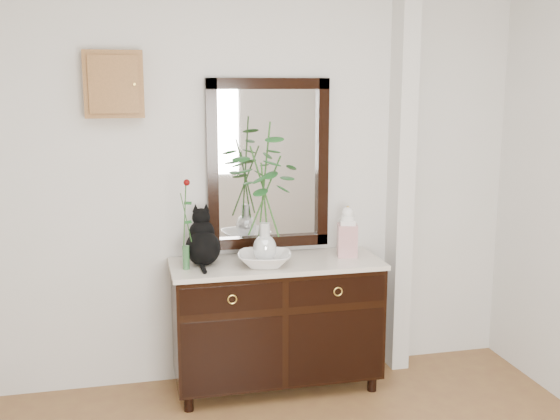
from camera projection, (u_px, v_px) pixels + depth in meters
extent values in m
cube|color=silver|center=(253.00, 178.00, 4.25)|extent=(3.60, 0.04, 2.70)
cube|color=silver|center=(401.00, 175.00, 4.40)|extent=(0.12, 0.20, 2.70)
cube|color=black|center=(276.00, 320.00, 4.20)|extent=(1.30, 0.50, 0.82)
cube|color=beige|center=(276.00, 264.00, 4.13)|extent=(1.33, 0.52, 0.03)
cube|color=black|center=(268.00, 164.00, 4.24)|extent=(0.80, 0.06, 1.10)
cube|color=white|center=(268.00, 164.00, 4.26)|extent=(0.66, 0.01, 0.96)
cube|color=brown|center=(114.00, 84.00, 3.91)|extent=(0.35, 0.10, 0.40)
imported|color=silver|center=(265.00, 259.00, 4.03)|extent=(0.40, 0.40, 0.08)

